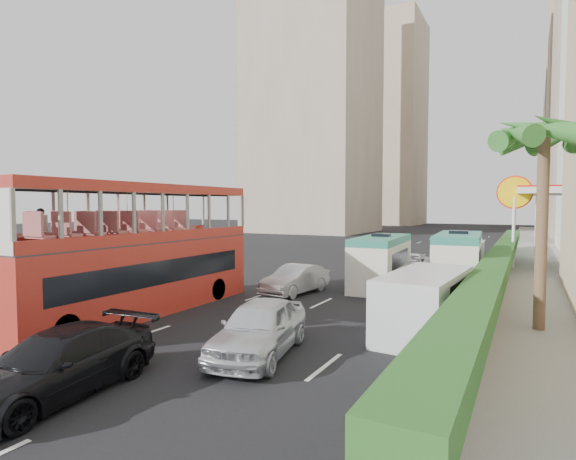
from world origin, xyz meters
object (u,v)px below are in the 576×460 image
Objects in this scene: minibus_near at (381,262)px; car_black at (58,395)px; shell_station at (571,228)px; palm_tree at (542,232)px; double_decker_bus at (138,249)px; car_silver_lane_b at (260,355)px; panel_van_far at (465,255)px; panel_van_near at (425,303)px; car_silver_lane_a at (295,294)px; van_asset at (410,274)px; minibus_far at (458,260)px.

car_black is at bearing -101.65° from minibus_near.
palm_tree is at bearing -96.60° from shell_station.
double_decker_bus is 8.12m from car_black.
minibus_near reaches higher than car_black.
panel_van_far is at bearing 70.23° from car_silver_lane_b.
shell_station reaches higher than double_decker_bus.
car_silver_lane_a is at bearing 153.35° from panel_van_near.
palm_tree is at bearing -62.67° from van_asset.
car_black is 0.78× the size of minibus_far.
car_black is at bearing -121.61° from panel_van_near.
double_decker_bus reaches higher than car_silver_lane_a.
double_decker_bus is 2.45× the size of van_asset.
car_silver_lane_a is 0.92× the size of van_asset.
panel_van_far is at bearing 72.38° from car_black.
car_silver_lane_b is 0.93× the size of car_black.
van_asset is 4.52m from panel_van_far.
double_decker_bus is 1.72× the size of palm_tree.
panel_van_near is 21.46m from shell_station.
panel_van_far is at bearing 96.22° from panel_van_near.
car_silver_lane_b is 0.77× the size of minibus_near.
minibus_far reaches higher than car_silver_lane_a.
palm_tree is (6.74, -11.21, 3.38)m from van_asset.
shell_station reaches higher than car_silver_lane_a.
shell_station is (5.74, 11.00, 1.36)m from minibus_far.
car_black is at bearing -111.73° from shell_station.
car_silver_lane_b is 26.76m from shell_station.
palm_tree is at bearing -69.84° from minibus_far.
panel_van_near reaches higher than car_silver_lane_b.
minibus_near is 0.95× the size of minibus_far.
double_decker_bus is at bearing -163.84° from palm_tree.
car_silver_lane_a is 20.90m from shell_station.
shell_station is at bearing 37.39° from van_asset.
minibus_far is 12.48m from shell_station.
minibus_near is 1.17× the size of panel_van_far.
double_decker_bus is at bearing -127.07° from minibus_near.
car_silver_lane_b is 5.10m from car_black.
palm_tree is (7.01, 5.98, 3.38)m from car_silver_lane_b.
car_silver_lane_b is 12.06m from minibus_near.
car_black is at bearing -101.02° from van_asset.
car_black is (-2.51, -4.44, 0.00)m from car_silver_lane_b.
car_silver_lane_b is at bearing 55.41° from car_black.
minibus_near is 1.16× the size of panel_van_near.
panel_van_near is (3.76, -7.68, -0.30)m from minibus_near.
panel_van_far reaches higher than car_black.
panel_van_near is (10.51, 2.32, -1.51)m from double_decker_bus.
palm_tree reaches higher than car_silver_lane_b.
car_silver_lane_a is 9.47m from van_asset.
minibus_far is at bearing 95.37° from panel_van_near.
minibus_far is 8.97m from palm_tree.
car_silver_lane_a is at bearing 99.37° from car_silver_lane_b.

